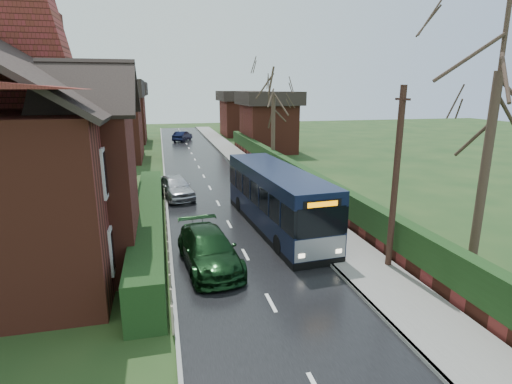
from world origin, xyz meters
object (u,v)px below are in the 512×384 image
object	(u,v)px
car_green	(209,249)
bus_stop_sign	(306,201)
car_silver	(175,187)
bus	(276,199)
brick_house	(21,149)
telegraph_pole	(395,180)

from	to	relation	value
car_green	bus_stop_sign	world-z (taller)	bus_stop_sign
bus_stop_sign	car_green	bearing A→B (deg)	-176.31
car_silver	car_green	xyz separation A→B (m)	(0.83, -10.67, -0.03)
bus	car_green	distance (m)	5.34
brick_house	car_silver	world-z (taller)	brick_house
bus_stop_sign	telegraph_pole	xyz separation A→B (m)	(1.96, -3.98, 1.78)
car_green	telegraph_pole	xyz separation A→B (m)	(6.76, -1.76, 2.79)
bus	telegraph_pole	size ratio (longest dim) A/B	1.45
bus	bus_stop_sign	bearing A→B (deg)	-59.20
brick_house	bus	distance (m)	11.31
car_green	telegraph_pole	world-z (taller)	telegraph_pole
brick_house	car_silver	bearing A→B (deg)	48.75
brick_house	bus_stop_sign	bearing A→B (deg)	-6.01
bus	car_silver	distance (m)	8.44
brick_house	car_silver	xyz separation A→B (m)	(6.30, 7.19, -3.65)
telegraph_pole	car_green	bearing A→B (deg)	167.64
car_silver	bus_stop_sign	world-z (taller)	bus_stop_sign
car_green	bus_stop_sign	size ratio (longest dim) A/B	1.86
car_silver	telegraph_pole	distance (m)	14.83
bus_stop_sign	car_silver	bearing A→B (deg)	102.50
car_silver	brick_house	bearing A→B (deg)	-143.17
car_silver	bus_stop_sign	xyz separation A→B (m)	(5.63, -8.45, 0.98)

